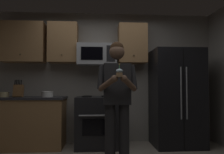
% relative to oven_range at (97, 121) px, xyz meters
% --- Properties ---
extents(wall_back, '(4.40, 0.10, 2.60)m').
position_rel_oven_range_xyz_m(wall_back, '(0.15, 0.39, 0.84)').
color(wall_back, gray).
rests_on(wall_back, ground).
extents(oven_range, '(0.76, 0.70, 0.93)m').
position_rel_oven_range_xyz_m(oven_range, '(0.00, 0.00, 0.00)').
color(oven_range, black).
rests_on(oven_range, ground).
extents(microwave, '(0.74, 0.41, 0.40)m').
position_rel_oven_range_xyz_m(microwave, '(0.00, 0.12, 1.26)').
color(microwave, '#9EA0A5').
extents(refrigerator, '(0.90, 0.75, 1.80)m').
position_rel_oven_range_xyz_m(refrigerator, '(1.50, -0.04, 0.44)').
color(refrigerator, black).
rests_on(refrigerator, ground).
extents(cabinet_row_upper, '(2.78, 0.36, 0.76)m').
position_rel_oven_range_xyz_m(cabinet_row_upper, '(-0.57, 0.17, 1.49)').
color(cabinet_row_upper, '#9E7247').
extents(counter_left, '(1.44, 0.66, 0.92)m').
position_rel_oven_range_xyz_m(counter_left, '(-1.30, 0.02, 0.00)').
color(counter_left, '#9E7247').
rests_on(counter_left, ground).
extents(knife_block, '(0.16, 0.15, 0.32)m').
position_rel_oven_range_xyz_m(knife_block, '(-1.41, -0.03, 0.57)').
color(knife_block, brown).
rests_on(knife_block, counter_left).
extents(bowl_large_white, '(0.22, 0.22, 0.10)m').
position_rel_oven_range_xyz_m(bowl_large_white, '(-0.90, -0.02, 0.51)').
color(bowl_large_white, white).
rests_on(bowl_large_white, counter_left).
extents(bowl_small_colored, '(0.19, 0.19, 0.09)m').
position_rel_oven_range_xyz_m(bowl_small_colored, '(-1.70, 0.03, 0.51)').
color(bowl_small_colored, beige).
rests_on(bowl_small_colored, counter_left).
extents(person, '(0.60, 0.48, 1.76)m').
position_rel_oven_range_xyz_m(person, '(0.29, -0.98, 0.53)').
color(person, '#262628').
rests_on(person, ground).
extents(cupcake, '(0.09, 0.09, 0.17)m').
position_rel_oven_range_xyz_m(cupcake, '(0.29, -1.31, 0.83)').
color(cupcake, '#A87F56').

